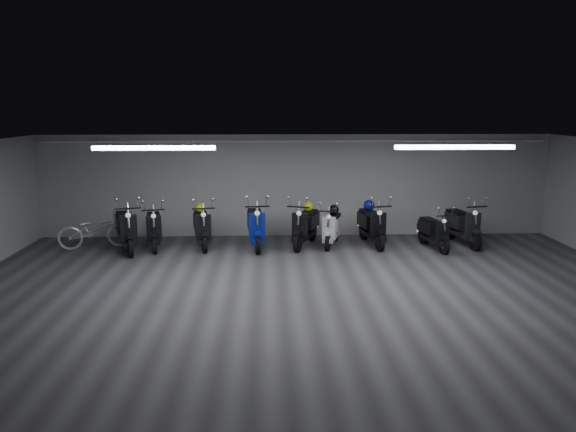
{
  "coord_description": "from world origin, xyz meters",
  "views": [
    {
      "loc": [
        -0.76,
        -10.02,
        3.55
      ],
      "look_at": [
        -0.3,
        2.5,
        1.05
      ],
      "focal_mm": 34.4,
      "sensor_mm": 36.0,
      "label": 1
    }
  ],
  "objects_px": {
    "scooter_7": "(372,219)",
    "bicycle": "(95,226)",
    "helmet_2": "(201,208)",
    "scooter_8": "(434,226)",
    "scooter_9": "(463,219)",
    "scooter_6": "(332,222)",
    "helmet_1": "(369,205)",
    "scooter_5": "(305,220)",
    "scooter_4": "(256,220)",
    "helmet_0": "(334,210)",
    "helmet_3": "(308,207)",
    "scooter_1": "(154,222)",
    "scooter_0": "(126,222)",
    "scooter_3": "(202,221)"
  },
  "relations": [
    {
      "from": "scooter_3",
      "to": "helmet_3",
      "type": "xyz_separation_m",
      "value": [
        2.74,
        0.23,
        0.31
      ]
    },
    {
      "from": "scooter_3",
      "to": "helmet_2",
      "type": "height_order",
      "value": "scooter_3"
    },
    {
      "from": "scooter_4",
      "to": "helmet_1",
      "type": "distance_m",
      "value": 2.99
    },
    {
      "from": "scooter_8",
      "to": "bicycle",
      "type": "xyz_separation_m",
      "value": [
        -8.55,
        0.41,
        -0.02
      ]
    },
    {
      "from": "scooter_4",
      "to": "helmet_3",
      "type": "bearing_deg",
      "value": 8.98
    },
    {
      "from": "bicycle",
      "to": "helmet_2",
      "type": "height_order",
      "value": "bicycle"
    },
    {
      "from": "scooter_0",
      "to": "scooter_8",
      "type": "distance_m",
      "value": 7.68
    },
    {
      "from": "scooter_0",
      "to": "scooter_6",
      "type": "bearing_deg",
      "value": -16.85
    },
    {
      "from": "helmet_1",
      "to": "scooter_5",
      "type": "bearing_deg",
      "value": -170.11
    },
    {
      "from": "bicycle",
      "to": "helmet_2",
      "type": "bearing_deg",
      "value": -99.26
    },
    {
      "from": "scooter_6",
      "to": "helmet_3",
      "type": "distance_m",
      "value": 0.74
    },
    {
      "from": "scooter_7",
      "to": "helmet_3",
      "type": "distance_m",
      "value": 1.67
    },
    {
      "from": "scooter_5",
      "to": "scooter_8",
      "type": "bearing_deg",
      "value": 13.63
    },
    {
      "from": "scooter_1",
      "to": "scooter_3",
      "type": "xyz_separation_m",
      "value": [
        1.21,
        0.06,
        0.01
      ]
    },
    {
      "from": "scooter_4",
      "to": "scooter_3",
      "type": "bearing_deg",
      "value": 169.95
    },
    {
      "from": "scooter_5",
      "to": "scooter_7",
      "type": "distance_m",
      "value": 1.72
    },
    {
      "from": "scooter_6",
      "to": "helmet_1",
      "type": "xyz_separation_m",
      "value": [
        0.99,
        0.28,
        0.39
      ]
    },
    {
      "from": "scooter_0",
      "to": "scooter_1",
      "type": "relative_size",
      "value": 1.09
    },
    {
      "from": "scooter_7",
      "to": "helmet_0",
      "type": "height_order",
      "value": "scooter_7"
    },
    {
      "from": "scooter_3",
      "to": "helmet_1",
      "type": "xyz_separation_m",
      "value": [
        4.33,
        0.27,
        0.32
      ]
    },
    {
      "from": "scooter_8",
      "to": "bicycle",
      "type": "distance_m",
      "value": 8.56
    },
    {
      "from": "bicycle",
      "to": "helmet_0",
      "type": "height_order",
      "value": "bicycle"
    },
    {
      "from": "scooter_8",
      "to": "helmet_3",
      "type": "relative_size",
      "value": 6.47
    },
    {
      "from": "helmet_3",
      "to": "scooter_8",
      "type": "bearing_deg",
      "value": -11.97
    },
    {
      "from": "scooter_7",
      "to": "bicycle",
      "type": "distance_m",
      "value": 7.06
    },
    {
      "from": "scooter_9",
      "to": "scooter_6",
      "type": "bearing_deg",
      "value": 168.06
    },
    {
      "from": "helmet_1",
      "to": "scooter_4",
      "type": "bearing_deg",
      "value": -172.43
    },
    {
      "from": "scooter_8",
      "to": "bicycle",
      "type": "height_order",
      "value": "scooter_8"
    },
    {
      "from": "scooter_4",
      "to": "scooter_5",
      "type": "xyz_separation_m",
      "value": [
        1.27,
        0.1,
        -0.03
      ]
    },
    {
      "from": "scooter_5",
      "to": "helmet_1",
      "type": "height_order",
      "value": "scooter_5"
    },
    {
      "from": "scooter_8",
      "to": "helmet_3",
      "type": "bearing_deg",
      "value": 156.19
    },
    {
      "from": "scooter_1",
      "to": "helmet_1",
      "type": "height_order",
      "value": "scooter_1"
    },
    {
      "from": "scooter_3",
      "to": "scooter_9",
      "type": "bearing_deg",
      "value": -12.0
    },
    {
      "from": "scooter_1",
      "to": "scooter_6",
      "type": "distance_m",
      "value": 4.54
    },
    {
      "from": "scooter_4",
      "to": "scooter_5",
      "type": "height_order",
      "value": "scooter_4"
    },
    {
      "from": "bicycle",
      "to": "helmet_1",
      "type": "height_order",
      "value": "helmet_1"
    },
    {
      "from": "scooter_0",
      "to": "scooter_4",
      "type": "distance_m",
      "value": 3.21
    },
    {
      "from": "scooter_4",
      "to": "scooter_5",
      "type": "bearing_deg",
      "value": -0.72
    },
    {
      "from": "helmet_3",
      "to": "helmet_0",
      "type": "bearing_deg",
      "value": -0.78
    },
    {
      "from": "bicycle",
      "to": "helmet_0",
      "type": "relative_size",
      "value": 6.63
    },
    {
      "from": "bicycle",
      "to": "helmet_2",
      "type": "xyz_separation_m",
      "value": [
        2.65,
        0.28,
        0.4
      ]
    },
    {
      "from": "scooter_7",
      "to": "helmet_2",
      "type": "bearing_deg",
      "value": 168.18
    },
    {
      "from": "scooter_4",
      "to": "helmet_0",
      "type": "bearing_deg",
      "value": 4.23
    },
    {
      "from": "scooter_8",
      "to": "helmet_1",
      "type": "bearing_deg",
      "value": 143.31
    },
    {
      "from": "scooter_4",
      "to": "bicycle",
      "type": "height_order",
      "value": "scooter_4"
    },
    {
      "from": "scooter_4",
      "to": "scooter_7",
      "type": "distance_m",
      "value": 2.99
    },
    {
      "from": "scooter_6",
      "to": "helmet_3",
      "type": "height_order",
      "value": "scooter_6"
    },
    {
      "from": "scooter_7",
      "to": "bicycle",
      "type": "xyz_separation_m",
      "value": [
        -7.06,
        -0.05,
        -0.12
      ]
    },
    {
      "from": "scooter_5",
      "to": "helmet_0",
      "type": "height_order",
      "value": "scooter_5"
    },
    {
      "from": "bicycle",
      "to": "helmet_0",
      "type": "bearing_deg",
      "value": -102.99
    }
  ]
}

